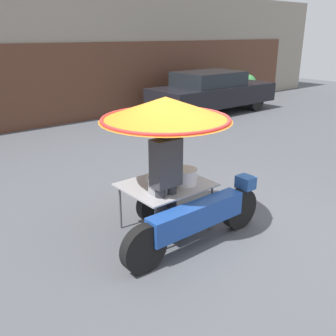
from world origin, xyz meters
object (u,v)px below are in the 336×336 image
object	(u,v)px
vendor_person	(166,177)
potted_plant	(247,85)
vendor_motorcycle_cart	(171,134)
parked_car	(212,91)

from	to	relation	value
vendor_person	potted_plant	bearing A→B (deg)	34.66
vendor_motorcycle_cart	vendor_person	xyz separation A→B (m)	(-0.23, -0.19, -0.49)
parked_car	potted_plant	size ratio (longest dim) A/B	4.50
parked_car	potted_plant	distance (m)	3.41
parked_car	vendor_person	bearing A→B (deg)	-139.34
parked_car	potted_plant	xyz separation A→B (m)	(3.23, 1.11, -0.14)
vendor_person	potted_plant	world-z (taller)	vendor_person
vendor_person	parked_car	distance (m)	8.87
vendor_motorcycle_cart	potted_plant	xyz separation A→B (m)	(9.72, 6.69, -0.82)
vendor_person	parked_car	xyz separation A→B (m)	(6.73, 5.78, -0.19)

